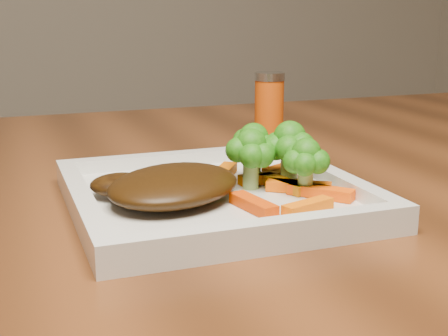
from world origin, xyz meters
name	(u,v)px	position (x,y,z in m)	size (l,w,h in m)	color
plate	(214,200)	(-0.12, -0.33, 0.76)	(0.27, 0.27, 0.01)	silver
steak	(174,185)	(-0.17, -0.33, 0.78)	(0.14, 0.11, 0.03)	#351E08
broccoli_0	(254,148)	(-0.07, -0.30, 0.80)	(0.06, 0.06, 0.07)	#2F6A11
broccoli_1	(289,153)	(-0.04, -0.32, 0.79)	(0.06, 0.06, 0.06)	#106011
broccoli_2	(306,165)	(-0.04, -0.36, 0.79)	(0.05, 0.05, 0.06)	#186A11
broccoli_3	(251,158)	(-0.08, -0.32, 0.79)	(0.06, 0.06, 0.06)	#257413
carrot_0	(308,207)	(-0.07, -0.41, 0.77)	(0.05, 0.01, 0.01)	#F86604
carrot_1	(321,192)	(-0.03, -0.37, 0.77)	(0.06, 0.02, 0.01)	#FF4E04
carrot_2	(253,204)	(-0.11, -0.39, 0.77)	(0.06, 0.02, 0.01)	#D53A03
carrot_3	(287,169)	(-0.02, -0.28, 0.77)	(0.06, 0.02, 0.01)	#CA4C03
carrot_4	(224,172)	(-0.09, -0.27, 0.77)	(0.06, 0.01, 0.01)	#CF5A03
carrot_5	(284,184)	(-0.05, -0.33, 0.77)	(0.06, 0.02, 0.01)	#CA6A03
carrot_6	(264,178)	(-0.06, -0.31, 0.77)	(0.05, 0.01, 0.01)	#CB5E03
spice_shaker	(269,103)	(0.08, -0.01, 0.80)	(0.04, 0.04, 0.09)	#C7470B
carrot_7	(299,187)	(-0.04, -0.35, 0.77)	(0.06, 0.02, 0.01)	#FF6004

